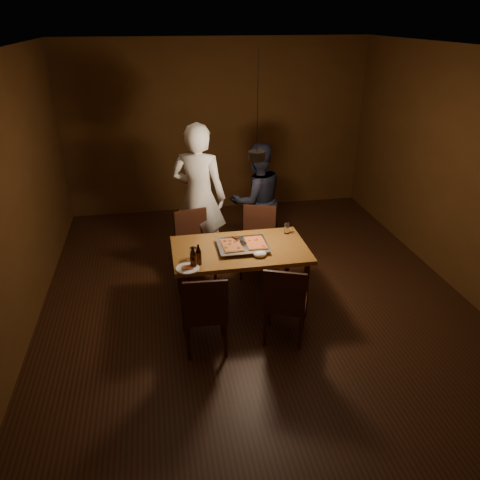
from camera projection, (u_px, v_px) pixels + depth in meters
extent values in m
plane|color=#381A0F|center=(255.00, 296.00, 5.69)|extent=(6.00, 6.00, 0.00)
plane|color=beige|center=(258.00, 49.00, 4.47)|extent=(6.00, 6.00, 0.00)
plane|color=#553113|center=(218.00, 128.00, 7.73)|extent=(5.00, 0.00, 5.00)
plane|color=#553113|center=(379.00, 377.00, 2.42)|extent=(5.00, 0.00, 5.00)
plane|color=#553113|center=(12.00, 203.00, 4.67)|extent=(0.00, 6.00, 6.00)
plane|color=#553113|center=(464.00, 174.00, 5.49)|extent=(0.00, 6.00, 6.00)
cube|color=#965F26|center=(240.00, 250.00, 5.21)|extent=(1.50, 0.90, 0.05)
cylinder|color=#38190F|center=(184.00, 303.00, 4.94)|extent=(0.06, 0.06, 0.70)
cylinder|color=#38190F|center=(306.00, 290.00, 5.16)|extent=(0.06, 0.06, 0.70)
cylinder|color=#38190F|center=(179.00, 269.00, 5.59)|extent=(0.06, 0.06, 0.70)
cylinder|color=#38190F|center=(287.00, 259.00, 5.81)|extent=(0.06, 0.06, 0.70)
cube|color=#38190F|center=(196.00, 249.00, 5.88)|extent=(0.50, 0.50, 0.04)
cube|color=#38190F|center=(191.00, 226.00, 5.93)|extent=(0.42, 0.12, 0.45)
cube|color=#38190F|center=(257.00, 245.00, 5.99)|extent=(0.54, 0.54, 0.04)
cube|color=#38190F|center=(259.00, 222.00, 6.06)|extent=(0.40, 0.17, 0.45)
cube|color=#38190F|center=(206.00, 312.00, 4.64)|extent=(0.45, 0.45, 0.04)
cube|color=#38190F|center=(206.00, 302.00, 4.37)|extent=(0.42, 0.06, 0.45)
cube|color=#38190F|center=(285.00, 303.00, 4.79)|extent=(0.55, 0.55, 0.04)
cube|color=#38190F|center=(284.00, 292.00, 4.52)|extent=(0.40, 0.18, 0.45)
cube|color=silver|center=(243.00, 246.00, 5.19)|extent=(0.55, 0.45, 0.05)
cube|color=maroon|center=(232.00, 245.00, 5.14)|extent=(0.23, 0.35, 0.02)
cube|color=gold|center=(255.00, 243.00, 5.19)|extent=(0.21, 0.34, 0.02)
cylinder|color=black|center=(193.00, 261.00, 4.77)|extent=(0.06, 0.06, 0.15)
cone|color=black|center=(193.00, 251.00, 4.71)|extent=(0.06, 0.06, 0.09)
cylinder|color=black|center=(199.00, 258.00, 4.83)|extent=(0.06, 0.06, 0.14)
cone|color=black|center=(198.00, 248.00, 4.78)|extent=(0.06, 0.06, 0.08)
cylinder|color=silver|center=(193.00, 253.00, 4.96)|extent=(0.08, 0.08, 0.12)
cylinder|color=silver|center=(287.00, 228.00, 5.52)|extent=(0.06, 0.06, 0.13)
cylinder|color=white|center=(188.00, 269.00, 4.77)|extent=(0.24, 0.24, 0.02)
cube|color=gold|center=(188.00, 267.00, 4.76)|extent=(0.11, 0.09, 0.01)
ellipsoid|color=white|center=(260.00, 254.00, 5.00)|extent=(0.14, 0.11, 0.06)
imported|color=white|center=(199.00, 197.00, 6.03)|extent=(0.82, 0.69, 1.93)
imported|color=black|center=(257.00, 200.00, 6.41)|extent=(0.88, 0.75, 1.59)
cylinder|color=black|center=(257.00, 156.00, 4.92)|extent=(0.18, 0.18, 0.10)
cylinder|color=black|center=(258.00, 102.00, 4.68)|extent=(0.01, 0.01, 1.00)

